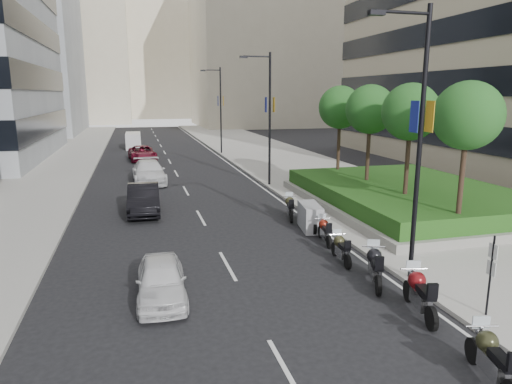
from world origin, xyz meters
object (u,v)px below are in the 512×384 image
object	(u,v)px
parking_sign	(491,272)
motorcycle_4	(325,231)
motorcycle_3	(341,249)
motorcycle_0	(491,359)
motorcycle_6	(290,207)
lamp_post_0	(416,133)
delivery_van	(133,141)
car_c	(149,172)
car_d	(142,153)
car_a	(161,280)
lamp_post_1	(268,113)
motorcycle_2	(375,266)
motorcycle_5	(310,217)
car_b	(144,199)
motorcycle_1	(420,293)
lamp_post_2	(219,106)

from	to	relation	value
parking_sign	motorcycle_4	world-z (taller)	parking_sign
motorcycle_3	motorcycle_0	bearing A→B (deg)	-175.09
parking_sign	motorcycle_6	bearing A→B (deg)	99.02
lamp_post_0	delivery_van	bearing A→B (deg)	101.85
car_c	car_d	bearing A→B (deg)	88.87
motorcycle_4	car_a	xyz separation A→B (m)	(-7.14, -3.83, 0.11)
lamp_post_1	motorcycle_2	xyz separation A→B (m)	(-1.17, -16.93, -4.44)
motorcycle_5	motorcycle_2	bearing A→B (deg)	-173.32
motorcycle_2	parking_sign	bearing A→B (deg)	-128.22
motorcycle_6	car_c	distance (m)	13.59
motorcycle_3	motorcycle_5	size ratio (longest dim) A/B	0.93
lamp_post_0	motorcycle_5	bearing A→B (deg)	98.22
car_b	car_d	xyz separation A→B (m)	(0.35, 20.40, -0.06)
motorcycle_1	motorcycle_5	world-z (taller)	motorcycle_5
lamp_post_2	motorcycle_0	xyz separation A→B (m)	(-1.42, -40.48, -4.46)
lamp_post_0	car_b	world-z (taller)	lamp_post_0
motorcycle_1	motorcycle_4	world-z (taller)	motorcycle_1
car_b	motorcycle_3	bearing A→B (deg)	-51.78
car_a	motorcycle_5	bearing A→B (deg)	40.76
motorcycle_3	car_c	bearing A→B (deg)	24.90
lamp_post_1	car_c	size ratio (longest dim) A/B	1.65
car_d	motorcycle_0	bearing A→B (deg)	-84.74
lamp_post_0	lamp_post_2	bearing A→B (deg)	90.00
parking_sign	motorcycle_1	world-z (taller)	parking_sign
car_a	lamp_post_1	bearing A→B (deg)	65.28
lamp_post_1	motorcycle_2	distance (m)	17.54
lamp_post_1	motorcycle_3	world-z (taller)	lamp_post_1
car_b	parking_sign	bearing A→B (deg)	-56.81
lamp_post_1	parking_sign	xyz separation A→B (m)	(0.66, -20.00, -3.61)
car_a	car_c	size ratio (longest dim) A/B	0.68
lamp_post_2	motorcycle_4	xyz separation A→B (m)	(-1.05, -30.43, -4.54)
lamp_post_0	motorcycle_5	xyz separation A→B (m)	(-0.95, 6.55, -4.45)
lamp_post_2	car_c	xyz separation A→B (m)	(-7.89, -14.47, -4.27)
lamp_post_1	motorcycle_2	bearing A→B (deg)	-93.94
motorcycle_0	motorcycle_2	bearing A→B (deg)	11.14
parking_sign	motorcycle_0	size ratio (longest dim) A/B	1.12
parking_sign	motorcycle_2	xyz separation A→B (m)	(-1.82, 3.07, -0.83)
lamp_post_2	motorcycle_2	world-z (taller)	lamp_post_2
motorcycle_5	motorcycle_6	distance (m)	2.16
motorcycle_3	motorcycle_5	world-z (taller)	motorcycle_5
car_b	motorcycle_2	bearing A→B (deg)	-56.55
motorcycle_1	motorcycle_3	xyz separation A→B (m)	(-0.36, 4.49, -0.12)
parking_sign	motorcycle_5	size ratio (longest dim) A/B	1.17
car_a	delivery_van	size ratio (longest dim) A/B	0.84
motorcycle_1	motorcycle_5	size ratio (longest dim) A/B	1.12
motorcycle_1	delivery_van	size ratio (longest dim) A/B	0.54
parking_sign	motorcycle_4	distance (m)	7.81
lamp_post_1	motorcycle_1	world-z (taller)	lamp_post_1
motorcycle_2	car_a	size ratio (longest dim) A/B	0.60
motorcycle_3	delivery_van	xyz separation A→B (m)	(-7.53, 40.19, 0.34)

